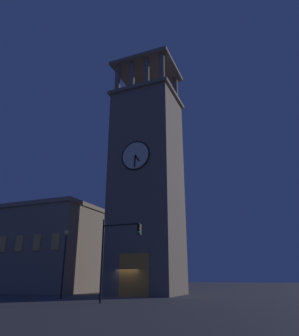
{
  "coord_description": "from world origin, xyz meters",
  "views": [
    {
      "loc": [
        -14.3,
        29.21,
        1.7
      ],
      "look_at": [
        -1.04,
        -2.92,
        14.06
      ],
      "focal_mm": 33.1,
      "sensor_mm": 36.0,
      "label": 1
    }
  ],
  "objects_px": {
    "clocktower": "(147,182)",
    "adjacent_wing_building": "(28,249)",
    "traffic_signal_near": "(114,246)",
    "street_lamp": "(65,251)"
  },
  "relations": [
    {
      "from": "clocktower",
      "to": "adjacent_wing_building",
      "type": "xyz_separation_m",
      "value": [
        16.89,
        -0.11,
        -7.1
      ]
    },
    {
      "from": "clocktower",
      "to": "adjacent_wing_building",
      "type": "height_order",
      "value": "clocktower"
    },
    {
      "from": "clocktower",
      "to": "adjacent_wing_building",
      "type": "bearing_deg",
      "value": -0.37
    },
    {
      "from": "clocktower",
      "to": "street_lamp",
      "type": "distance_m",
      "value": 12.73
    },
    {
      "from": "adjacent_wing_building",
      "to": "street_lamp",
      "type": "bearing_deg",
      "value": 145.3
    },
    {
      "from": "clocktower",
      "to": "traffic_signal_near",
      "type": "bearing_deg",
      "value": 100.8
    },
    {
      "from": "traffic_signal_near",
      "to": "street_lamp",
      "type": "bearing_deg",
      "value": -23.23
    },
    {
      "from": "adjacent_wing_building",
      "to": "traffic_signal_near",
      "type": "xyz_separation_m",
      "value": [
        -19.06,
        11.48,
        -1.35
      ]
    },
    {
      "from": "street_lamp",
      "to": "adjacent_wing_building",
      "type": "bearing_deg",
      "value": -34.7
    },
    {
      "from": "adjacent_wing_building",
      "to": "street_lamp",
      "type": "distance_m",
      "value": 15.3
    }
  ]
}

